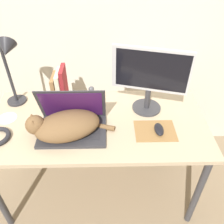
{
  "coord_description": "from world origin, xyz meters",
  "views": [
    {
      "loc": [
        0.07,
        -0.8,
        1.71
      ],
      "look_at": [
        0.1,
        0.31,
        0.81
      ],
      "focal_mm": 38.0,
      "sensor_mm": 36.0,
      "label": 1
    }
  ],
  "objects_px": {
    "cat": "(65,125)",
    "external_monitor": "(150,76)",
    "book_row": "(60,86)",
    "cd_disc": "(7,118)",
    "laptop": "(73,123)",
    "desk_lamp": "(9,61)",
    "computer_mouse": "(159,129)",
    "webcam": "(91,90)"
  },
  "relations": [
    {
      "from": "cat",
      "to": "book_row",
      "type": "distance_m",
      "value": 0.37
    },
    {
      "from": "laptop",
      "to": "cd_disc",
      "type": "relative_size",
      "value": 3.32
    },
    {
      "from": "laptop",
      "to": "desk_lamp",
      "type": "xyz_separation_m",
      "value": [
        -0.39,
        0.27,
        0.27
      ]
    },
    {
      "from": "cat",
      "to": "webcam",
      "type": "bearing_deg",
      "value": 72.5
    },
    {
      "from": "external_monitor",
      "to": "desk_lamp",
      "type": "xyz_separation_m",
      "value": [
        -0.86,
        0.07,
        0.08
      ]
    },
    {
      "from": "cat",
      "to": "cd_disc",
      "type": "xyz_separation_m",
      "value": [
        -0.4,
        0.16,
        -0.07
      ]
    },
    {
      "from": "cat",
      "to": "computer_mouse",
      "type": "distance_m",
      "value": 0.56
    },
    {
      "from": "book_row",
      "to": "cd_disc",
      "type": "relative_size",
      "value": 2.09
    },
    {
      "from": "computer_mouse",
      "to": "external_monitor",
      "type": "bearing_deg",
      "value": 100.7
    },
    {
      "from": "laptop",
      "to": "external_monitor",
      "type": "distance_m",
      "value": 0.55
    },
    {
      "from": "cat",
      "to": "desk_lamp",
      "type": "height_order",
      "value": "desk_lamp"
    },
    {
      "from": "cat",
      "to": "external_monitor",
      "type": "bearing_deg",
      "value": 25.62
    },
    {
      "from": "cat",
      "to": "book_row",
      "type": "xyz_separation_m",
      "value": [
        -0.08,
        0.36,
        0.04
      ]
    },
    {
      "from": "external_monitor",
      "to": "computer_mouse",
      "type": "bearing_deg",
      "value": -79.3
    },
    {
      "from": "cat",
      "to": "external_monitor",
      "type": "xyz_separation_m",
      "value": [
        0.51,
        0.25,
        0.17
      ]
    },
    {
      "from": "computer_mouse",
      "to": "webcam",
      "type": "distance_m",
      "value": 0.59
    },
    {
      "from": "book_row",
      "to": "webcam",
      "type": "xyz_separation_m",
      "value": [
        0.21,
        0.06,
        -0.07
      ]
    },
    {
      "from": "computer_mouse",
      "to": "webcam",
      "type": "relative_size",
      "value": 1.63
    },
    {
      "from": "computer_mouse",
      "to": "webcam",
      "type": "height_order",
      "value": "webcam"
    },
    {
      "from": "external_monitor",
      "to": "book_row",
      "type": "relative_size",
      "value": 1.86
    },
    {
      "from": "computer_mouse",
      "to": "book_row",
      "type": "bearing_deg",
      "value": 151.34
    },
    {
      "from": "laptop",
      "to": "cat",
      "type": "xyz_separation_m",
      "value": [
        -0.04,
        -0.05,
        0.02
      ]
    },
    {
      "from": "external_monitor",
      "to": "cat",
      "type": "bearing_deg",
      "value": -154.38
    },
    {
      "from": "desk_lamp",
      "to": "cd_disc",
      "type": "xyz_separation_m",
      "value": [
        -0.05,
        -0.15,
        -0.32
      ]
    },
    {
      "from": "external_monitor",
      "to": "desk_lamp",
      "type": "relative_size",
      "value": 0.97
    },
    {
      "from": "external_monitor",
      "to": "computer_mouse",
      "type": "height_order",
      "value": "external_monitor"
    },
    {
      "from": "cd_disc",
      "to": "computer_mouse",
      "type": "bearing_deg",
      "value": -8.63
    },
    {
      "from": "external_monitor",
      "to": "laptop",
      "type": "bearing_deg",
      "value": -157.34
    },
    {
      "from": "laptop",
      "to": "computer_mouse",
      "type": "distance_m",
      "value": 0.52
    },
    {
      "from": "webcam",
      "to": "cd_disc",
      "type": "relative_size",
      "value": 0.56
    },
    {
      "from": "book_row",
      "to": "desk_lamp",
      "type": "height_order",
      "value": "desk_lamp"
    },
    {
      "from": "external_monitor",
      "to": "desk_lamp",
      "type": "distance_m",
      "value": 0.87
    },
    {
      "from": "cd_disc",
      "to": "desk_lamp",
      "type": "bearing_deg",
      "value": 72.74
    },
    {
      "from": "laptop",
      "to": "book_row",
      "type": "relative_size",
      "value": 1.59
    },
    {
      "from": "cat",
      "to": "desk_lamp",
      "type": "bearing_deg",
      "value": 138.36
    },
    {
      "from": "desk_lamp",
      "to": "webcam",
      "type": "bearing_deg",
      "value": 12.28
    },
    {
      "from": "laptop",
      "to": "desk_lamp",
      "type": "bearing_deg",
      "value": 145.71
    },
    {
      "from": "desk_lamp",
      "to": "laptop",
      "type": "bearing_deg",
      "value": -34.29
    },
    {
      "from": "external_monitor",
      "to": "webcam",
      "type": "distance_m",
      "value": 0.47
    },
    {
      "from": "external_monitor",
      "to": "book_row",
      "type": "xyz_separation_m",
      "value": [
        -0.59,
        0.12,
        -0.14
      ]
    },
    {
      "from": "cd_disc",
      "to": "cat",
      "type": "bearing_deg",
      "value": -21.86
    },
    {
      "from": "laptop",
      "to": "webcam",
      "type": "xyz_separation_m",
      "value": [
        0.09,
        0.37,
        -0.01
      ]
    }
  ]
}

